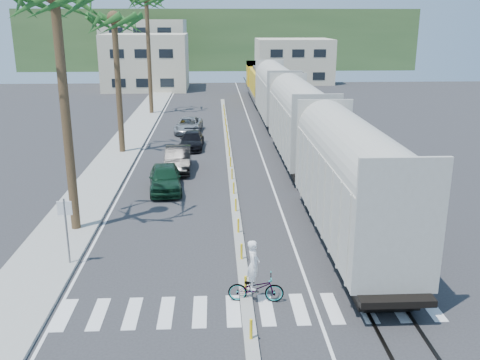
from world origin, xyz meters
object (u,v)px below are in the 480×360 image
(car_lead, at_px, (165,178))
(car_second, at_px, (178,159))
(cyclist, at_px, (255,282))
(street_sign, at_px, (66,222))

(car_lead, bearing_deg, car_second, 78.00)
(car_lead, xyz_separation_m, cyclist, (4.46, -13.59, -0.02))
(car_second, height_order, cyclist, cyclist)
(street_sign, bearing_deg, car_second, 76.04)
(cyclist, bearing_deg, car_lead, 23.09)
(street_sign, relative_size, car_second, 0.61)
(street_sign, relative_size, cyclist, 1.23)
(car_lead, relative_size, car_second, 0.99)
(car_lead, height_order, cyclist, cyclist)
(car_lead, relative_size, cyclist, 2.01)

